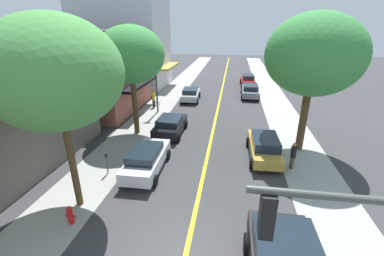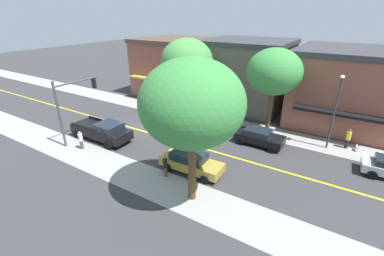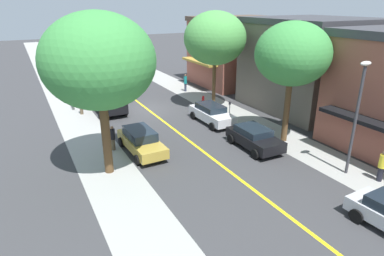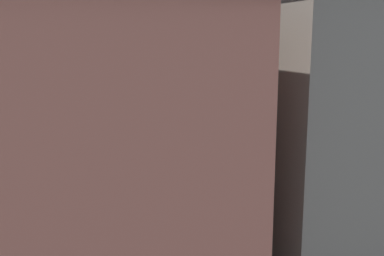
{
  "view_description": "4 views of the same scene",
  "coord_description": "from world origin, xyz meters",
  "px_view_note": "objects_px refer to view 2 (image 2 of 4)",
  "views": [
    {
      "loc": [
        1.34,
        -6.74,
        7.88
      ],
      "look_at": [
        -1.16,
        9.0,
        1.52
      ],
      "focal_mm": 24.14,
      "sensor_mm": 36.0,
      "label": 1
    },
    {
      "loc": [
        17.46,
        17.19,
        10.73
      ],
      "look_at": [
        0.01,
        6.37,
        1.65
      ],
      "focal_mm": 24.65,
      "sensor_mm": 36.0,
      "label": 2
    },
    {
      "loc": [
        9.68,
        27.2,
        9.02
      ],
      "look_at": [
        0.49,
        9.58,
        1.49
      ],
      "focal_mm": 31.18,
      "sensor_mm": 36.0,
      "label": 3
    },
    {
      "loc": [
        -25.64,
        16.05,
        6.25
      ],
      "look_at": [
        -0.21,
        7.37,
        1.03
      ],
      "focal_mm": 43.15,
      "sensor_mm": 36.0,
      "label": 4
    }
  ],
  "objects_px": {
    "pedestrian_white_shirt": "(81,140)",
    "pedestrian_black_shirt": "(165,166)",
    "fire_hydrant": "(176,112)",
    "pedestrian_yellow_shirt": "(348,138)",
    "street_tree_left_far": "(192,104)",
    "pedestrian_teal_shirt": "(144,98)",
    "black_sedan_left_curb": "(259,137)",
    "street_lamp": "(336,105)",
    "black_pickup_truck": "(102,130)",
    "street_tree_right_corner": "(274,72)",
    "parking_meter": "(209,115)",
    "small_dog": "(357,147)",
    "street_tree_left_near": "(187,61)",
    "white_sedan_left_curb": "(204,123)",
    "gold_sedan_right_curb": "(191,162)",
    "traffic_light_mast": "(72,100)"
  },
  "relations": [
    {
      "from": "parking_meter",
      "to": "small_dog",
      "type": "height_order",
      "value": "parking_meter"
    },
    {
      "from": "parking_meter",
      "to": "pedestrian_teal_shirt",
      "type": "relative_size",
      "value": 0.71
    },
    {
      "from": "pedestrian_white_shirt",
      "to": "small_dog",
      "type": "distance_m",
      "value": 23.25
    },
    {
      "from": "fire_hydrant",
      "to": "black_sedan_left_curb",
      "type": "distance_m",
      "value": 10.36
    },
    {
      "from": "street_tree_left_near",
      "to": "gold_sedan_right_curb",
      "type": "xyz_separation_m",
      "value": [
        9.03,
        6.1,
        -5.36
      ]
    },
    {
      "from": "street_lamp",
      "to": "black_pickup_truck",
      "type": "bearing_deg",
      "value": -62.82
    },
    {
      "from": "black_pickup_truck",
      "to": "pedestrian_black_shirt",
      "type": "height_order",
      "value": "black_pickup_truck"
    },
    {
      "from": "street_tree_left_near",
      "to": "black_sedan_left_curb",
      "type": "relative_size",
      "value": 2.03
    },
    {
      "from": "pedestrian_yellow_shirt",
      "to": "street_tree_right_corner",
      "type": "bearing_deg",
      "value": 35.31
    },
    {
      "from": "street_tree_left_near",
      "to": "pedestrian_teal_shirt",
      "type": "xyz_separation_m",
      "value": [
        -0.42,
        -6.53,
        -5.14
      ]
    },
    {
      "from": "street_tree_left_far",
      "to": "gold_sedan_right_curb",
      "type": "bearing_deg",
      "value": -146.37
    },
    {
      "from": "fire_hydrant",
      "to": "street_tree_left_near",
      "type": "bearing_deg",
      "value": 106.07
    },
    {
      "from": "white_sedan_left_curb",
      "to": "pedestrian_yellow_shirt",
      "type": "height_order",
      "value": "pedestrian_yellow_shirt"
    },
    {
      "from": "pedestrian_teal_shirt",
      "to": "pedestrian_black_shirt",
      "type": "bearing_deg",
      "value": -108.86
    },
    {
      "from": "gold_sedan_right_curb",
      "to": "pedestrian_white_shirt",
      "type": "xyz_separation_m",
      "value": [
        1.95,
        -9.73,
        0.06
      ]
    },
    {
      "from": "traffic_light_mast",
      "to": "black_sedan_left_curb",
      "type": "bearing_deg",
      "value": -61.19
    },
    {
      "from": "pedestrian_yellow_shirt",
      "to": "black_sedan_left_curb",
      "type": "bearing_deg",
      "value": 56.49
    },
    {
      "from": "gold_sedan_right_curb",
      "to": "black_sedan_left_curb",
      "type": "distance_m",
      "value": 7.33
    },
    {
      "from": "street_tree_left_far",
      "to": "black_pickup_truck",
      "type": "distance_m",
      "value": 12.74
    },
    {
      "from": "parking_meter",
      "to": "pedestrian_teal_shirt",
      "type": "bearing_deg",
      "value": -93.05
    },
    {
      "from": "white_sedan_left_curb",
      "to": "pedestrian_teal_shirt",
      "type": "bearing_deg",
      "value": 164.37
    },
    {
      "from": "street_lamp",
      "to": "pedestrian_white_shirt",
      "type": "relative_size",
      "value": 3.88
    },
    {
      "from": "fire_hydrant",
      "to": "street_tree_right_corner",
      "type": "bearing_deg",
      "value": 94.37
    },
    {
      "from": "black_pickup_truck",
      "to": "pedestrian_yellow_shirt",
      "type": "xyz_separation_m",
      "value": [
        -9.85,
        19.0,
        0.02
      ]
    },
    {
      "from": "street_lamp",
      "to": "small_dog",
      "type": "relative_size",
      "value": 9.6
    },
    {
      "from": "traffic_light_mast",
      "to": "pedestrian_teal_shirt",
      "type": "bearing_deg",
      "value": 6.97
    },
    {
      "from": "fire_hydrant",
      "to": "pedestrian_yellow_shirt",
      "type": "bearing_deg",
      "value": 94.84
    },
    {
      "from": "street_tree_left_far",
      "to": "pedestrian_teal_shirt",
      "type": "xyz_separation_m",
      "value": [
        -11.96,
        -14.3,
        -5.22
      ]
    },
    {
      "from": "parking_meter",
      "to": "black_sedan_left_curb",
      "type": "bearing_deg",
      "value": 70.48
    },
    {
      "from": "pedestrian_white_shirt",
      "to": "pedestrian_yellow_shirt",
      "type": "height_order",
      "value": "pedestrian_yellow_shirt"
    },
    {
      "from": "parking_meter",
      "to": "pedestrian_yellow_shirt",
      "type": "bearing_deg",
      "value": 95.09
    },
    {
      "from": "street_tree_left_near",
      "to": "black_pickup_truck",
      "type": "relative_size",
      "value": 1.41
    },
    {
      "from": "pedestrian_black_shirt",
      "to": "black_sedan_left_curb",
      "type": "bearing_deg",
      "value": 130.78
    },
    {
      "from": "fire_hydrant",
      "to": "white_sedan_left_curb",
      "type": "height_order",
      "value": "white_sedan_left_curb"
    },
    {
      "from": "street_lamp",
      "to": "black_pickup_truck",
      "type": "xyz_separation_m",
      "value": [
        9.03,
        -17.58,
        -2.99
      ]
    },
    {
      "from": "black_pickup_truck",
      "to": "pedestrian_yellow_shirt",
      "type": "bearing_deg",
      "value": 26.96
    },
    {
      "from": "white_sedan_left_curb",
      "to": "black_sedan_left_curb",
      "type": "relative_size",
      "value": 1.1
    },
    {
      "from": "street_tree_left_far",
      "to": "pedestrian_teal_shirt",
      "type": "bearing_deg",
      "value": -129.9
    },
    {
      "from": "pedestrian_yellow_shirt",
      "to": "parking_meter",
      "type": "bearing_deg",
      "value": 34.84
    },
    {
      "from": "street_lamp",
      "to": "street_tree_left_near",
      "type": "bearing_deg",
      "value": -89.02
    },
    {
      "from": "street_tree_left_near",
      "to": "street_tree_right_corner",
      "type": "bearing_deg",
      "value": 92.65
    },
    {
      "from": "pedestrian_white_shirt",
      "to": "pedestrian_black_shirt",
      "type": "relative_size",
      "value": 0.98
    },
    {
      "from": "pedestrian_teal_shirt",
      "to": "small_dog",
      "type": "height_order",
      "value": "pedestrian_teal_shirt"
    },
    {
      "from": "pedestrian_teal_shirt",
      "to": "pedestrian_black_shirt",
      "type": "distance_m",
      "value": 15.85
    },
    {
      "from": "traffic_light_mast",
      "to": "pedestrian_yellow_shirt",
      "type": "xyz_separation_m",
      "value": [
        -11.12,
        20.77,
        -2.88
      ]
    },
    {
      "from": "black_pickup_truck",
      "to": "pedestrian_white_shirt",
      "type": "height_order",
      "value": "black_pickup_truck"
    },
    {
      "from": "traffic_light_mast",
      "to": "pedestrian_yellow_shirt",
      "type": "bearing_deg",
      "value": -61.84
    },
    {
      "from": "street_tree_left_near",
      "to": "white_sedan_left_curb",
      "type": "distance_m",
      "value": 6.71
    },
    {
      "from": "street_lamp",
      "to": "pedestrian_teal_shirt",
      "type": "bearing_deg",
      "value": -90.49
    },
    {
      "from": "small_dog",
      "to": "black_sedan_left_curb",
      "type": "bearing_deg",
      "value": 104.29
    }
  ]
}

